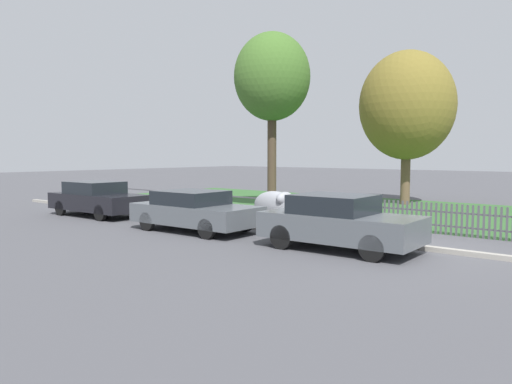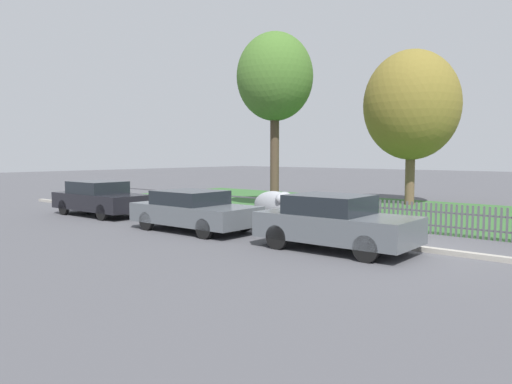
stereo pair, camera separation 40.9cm
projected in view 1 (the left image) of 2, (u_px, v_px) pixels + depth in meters
ground_plane at (404, 249)px, 12.60m from camera, size 120.00×120.00×0.00m
kerb_stone at (406, 246)px, 12.67m from camera, size 38.67×0.20×0.12m
grass_strip at (490, 218)px, 18.68m from camera, size 38.67×10.14×0.01m
park_fence at (444, 219)px, 14.76m from camera, size 38.67×0.05×0.93m
parked_car_silver_hatchback at (97, 198)px, 19.17m from camera, size 4.22×1.87×1.33m
parked_car_black_saloon at (195, 210)px, 15.42m from camera, size 4.15×1.97×1.25m
parked_car_navy_estate at (339, 222)px, 12.42m from camera, size 3.99×1.91×1.37m
covered_motorcycle at (276, 206)px, 16.38m from camera, size 1.88×0.73×1.17m
tree_nearest_kerb at (272, 78)px, 21.32m from camera, size 3.27×3.27×7.56m
tree_behind_motorcycle at (407, 106)px, 23.25m from camera, size 4.41×4.41×7.18m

